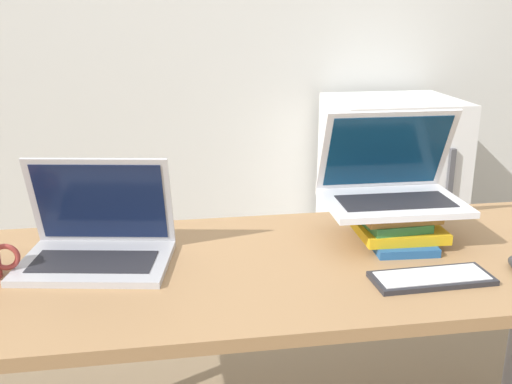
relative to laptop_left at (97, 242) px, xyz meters
name	(u,v)px	position (x,y,z in m)	size (l,w,h in m)	color
desk	(292,287)	(0.47, -0.08, -0.12)	(1.77, 0.66, 0.70)	#9E754C
laptop_left	(97,242)	(0.00, 0.00, 0.00)	(0.39, 0.30, 0.25)	#B2B2B7
book_stack	(392,222)	(0.76, 0.03, 0.00)	(0.22, 0.28, 0.10)	#235693
laptop_on_books	(391,185)	(0.75, 0.04, 0.09)	(0.36, 0.26, 0.24)	silver
wireless_keyboard	(432,278)	(0.75, -0.23, -0.04)	(0.28, 0.11, 0.01)	#28282D
mini_fridge	(389,192)	(1.22, 1.19, -0.31)	(0.57, 0.51, 0.89)	white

